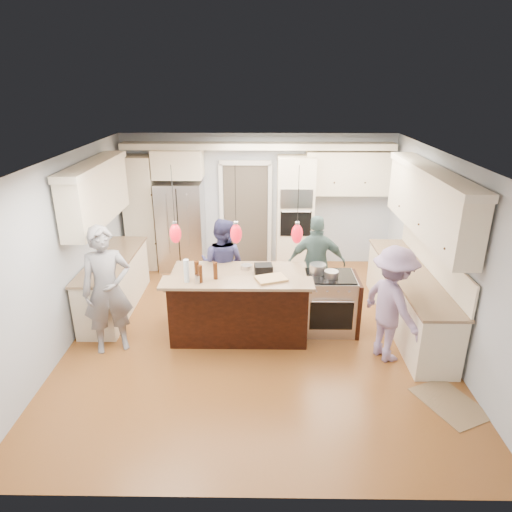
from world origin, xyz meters
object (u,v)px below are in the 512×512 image
at_px(person_bar_end, 107,290).
at_px(person_far_left, 222,265).
at_px(refrigerator, 181,226).
at_px(kitchen_island, 240,303).
at_px(island_range, 331,303).

distance_m(person_bar_end, person_far_left, 1.99).
height_order(refrigerator, person_bar_end, person_bar_end).
height_order(refrigerator, person_far_left, refrigerator).
xyz_separation_m(kitchen_island, person_far_left, (-0.32, 0.78, 0.31)).
bearing_deg(person_bar_end, person_far_left, 19.39).
distance_m(refrigerator, kitchen_island, 2.91).
xyz_separation_m(person_bar_end, person_far_left, (1.51, 1.30, -0.14)).
xyz_separation_m(refrigerator, island_range, (2.71, -2.49, -0.44)).
relative_size(kitchen_island, person_bar_end, 1.12).
height_order(kitchen_island, island_range, kitchen_island).
bearing_deg(kitchen_island, person_bar_end, -164.06).
height_order(island_range, person_bar_end, person_bar_end).
bearing_deg(refrigerator, person_bar_end, -99.62).
height_order(kitchen_island, person_bar_end, person_bar_end).
bearing_deg(refrigerator, person_far_left, -61.26).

